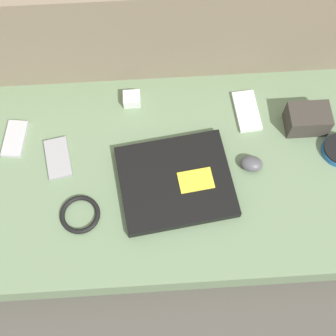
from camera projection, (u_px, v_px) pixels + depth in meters
ground_plane at (168, 185)px, 1.36m from camera, size 8.00×8.00×0.00m
couch_seat at (168, 178)px, 1.31m from camera, size 1.17×0.60×0.10m
couch_backrest at (159, 27)px, 1.33m from camera, size 1.17×0.20×0.42m
laptop at (176, 182)px, 1.24m from camera, size 0.32×0.28×0.03m
computer_mouse at (251, 163)px, 1.25m from camera, size 0.07×0.06×0.03m
phone_silver at (247, 111)px, 1.33m from camera, size 0.07×0.13×0.01m
phone_black at (58, 158)px, 1.27m from camera, size 0.08×0.13×0.01m
phone_small at (15, 139)px, 1.29m from camera, size 0.07×0.12×0.01m
camera_pouch at (307, 119)px, 1.29m from camera, size 0.11×0.08×0.07m
charger_brick at (132, 99)px, 1.34m from camera, size 0.05×0.04×0.03m
cable_coil at (80, 214)px, 1.21m from camera, size 0.10×0.10×0.01m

